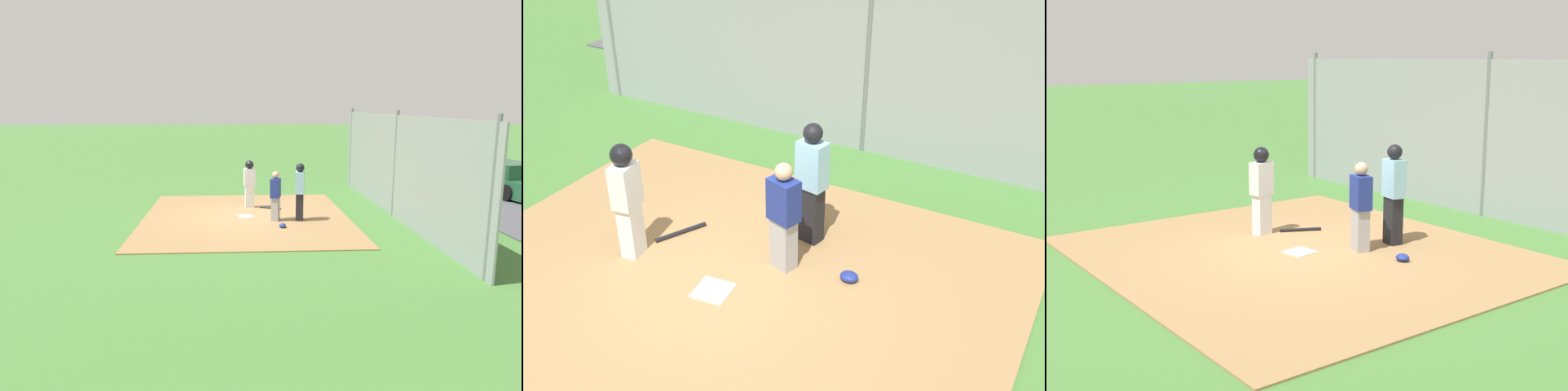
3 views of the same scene
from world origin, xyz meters
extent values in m
plane|color=#477A38|center=(0.00, 0.00, 0.00)|extent=(140.00, 140.00, 0.00)
cube|color=#9E774C|center=(0.00, 0.00, 0.01)|extent=(7.20, 6.40, 0.03)
cube|color=white|center=(0.00, 0.00, 0.04)|extent=(0.49, 0.49, 0.02)
cube|color=#9E9EA3|center=(-0.51, -0.89, 0.39)|extent=(0.35, 0.30, 0.72)
cube|color=navy|center=(-0.51, -0.89, 1.03)|extent=(0.44, 0.36, 0.57)
sphere|color=tan|center=(-0.51, -0.89, 1.43)|extent=(0.22, 0.22, 0.22)
cube|color=black|center=(-0.53, -1.63, 0.45)|extent=(0.34, 0.27, 0.83)
cube|color=#8CC1E0|center=(-0.53, -1.63, 1.19)|extent=(0.42, 0.32, 0.66)
sphere|color=black|center=(-0.53, -1.63, 1.65)|extent=(0.26, 0.26, 0.26)
cube|color=silver|center=(1.40, -0.17, 0.41)|extent=(0.26, 0.33, 0.75)
cube|color=silver|center=(1.40, -0.17, 1.08)|extent=(0.32, 0.42, 0.59)
sphere|color=tan|center=(1.40, -0.17, 1.49)|extent=(0.23, 0.23, 0.23)
sphere|color=black|center=(1.40, -0.17, 1.51)|extent=(0.28, 0.28, 0.28)
cylinder|color=black|center=(1.14, -0.85, 0.06)|extent=(0.40, 0.73, 0.06)
ellipsoid|color=navy|center=(-1.39, -1.02, 0.09)|extent=(0.24, 0.20, 0.12)
cube|color=#93999E|center=(0.00, -4.72, 1.60)|extent=(12.00, 0.05, 3.20)
cylinder|color=slate|center=(0.00, -4.72, 1.68)|extent=(0.10, 0.10, 3.35)
cylinder|color=slate|center=(5.70, -4.72, 1.68)|extent=(0.10, 0.10, 3.35)
cube|color=#515156|center=(0.00, -9.66, 0.02)|extent=(18.00, 5.20, 0.04)
cylinder|color=black|center=(-2.01, -10.76, 0.34)|extent=(0.62, 0.25, 0.60)
cylinder|color=black|center=(-1.80, -9.07, 0.34)|extent=(0.62, 0.25, 0.60)
cube|color=#235B38|center=(3.41, -10.23, 0.44)|extent=(4.41, 2.34, 0.64)
cube|color=#1E4E2F|center=(3.27, -10.25, 1.04)|extent=(2.53, 1.91, 0.56)
cylinder|color=black|center=(4.63, -9.17, 0.34)|extent=(0.62, 0.27, 0.60)
cylinder|color=black|center=(4.90, -10.85, 0.34)|extent=(0.62, 0.27, 0.60)
cylinder|color=black|center=(1.93, -9.60, 0.34)|extent=(0.62, 0.27, 0.60)
cylinder|color=black|center=(2.20, -11.28, 0.34)|extent=(0.62, 0.27, 0.60)
cube|color=silver|center=(5.56, -9.48, 0.44)|extent=(4.33, 2.05, 0.64)
cube|color=silver|center=(5.71, -9.47, 1.04)|extent=(2.43, 1.75, 0.56)
cylinder|color=black|center=(4.27, -10.44, 0.34)|extent=(0.61, 0.23, 0.60)
cylinder|color=black|center=(4.13, -8.75, 0.34)|extent=(0.61, 0.23, 0.60)
cylinder|color=black|center=(6.99, -10.21, 0.34)|extent=(0.61, 0.23, 0.60)
cylinder|color=black|center=(6.85, -8.52, 0.34)|extent=(0.61, 0.23, 0.60)
camera|label=1|loc=(-14.54, 0.35, 3.52)|focal=32.58mm
camera|label=2|loc=(-3.84, 5.06, 5.00)|focal=43.92mm
camera|label=3|loc=(-8.87, 6.52, 3.26)|focal=47.03mm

